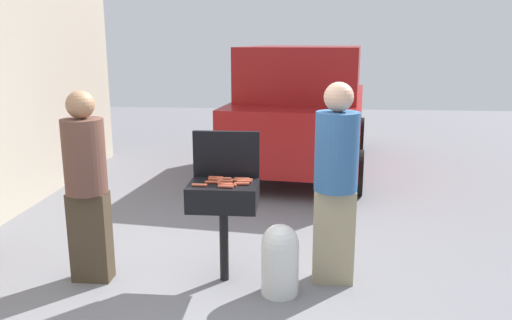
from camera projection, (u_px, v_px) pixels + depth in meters
ground_plane at (221, 287)px, 4.45m from camera, size 24.00×24.00×0.00m
bbq_grill at (223, 199)px, 4.43m from camera, size 0.60×0.44×0.91m
grill_lid_open at (226, 154)px, 4.56m from camera, size 0.60×0.05×0.42m
hot_dog_0 at (225, 181)px, 4.41m from camera, size 0.13×0.03×0.03m
hot_dog_1 at (225, 184)px, 4.33m from camera, size 0.13×0.04×0.03m
hot_dog_2 at (226, 187)px, 4.25m from camera, size 0.13×0.04×0.03m
hot_dog_3 at (200, 185)px, 4.29m from camera, size 0.13×0.03×0.03m
hot_dog_4 at (216, 179)px, 4.47m from camera, size 0.13×0.03×0.03m
hot_dog_5 at (224, 179)px, 4.49m from camera, size 0.13×0.03×0.03m
hot_dog_6 at (238, 180)px, 4.43m from camera, size 0.13×0.04×0.03m
hot_dog_7 at (242, 184)px, 4.33m from camera, size 0.13×0.04×0.03m
hot_dog_8 at (212, 182)px, 4.38m from camera, size 0.13×0.03×0.03m
hot_dog_9 at (244, 182)px, 4.40m from camera, size 0.13×0.03×0.03m
hot_dog_10 at (242, 179)px, 4.49m from camera, size 0.13×0.03×0.03m
hot_dog_11 at (216, 178)px, 4.53m from camera, size 0.13×0.03×0.03m
hot_dog_12 at (229, 185)px, 4.30m from camera, size 0.13×0.04×0.03m
hot_dog_13 at (245, 180)px, 4.46m from camera, size 0.13×0.04×0.03m
propane_tank at (280, 258)px, 4.28m from camera, size 0.32×0.32×0.62m
person_left at (86, 181)px, 4.39m from camera, size 0.36×0.36×1.71m
person_right at (336, 177)px, 4.35m from camera, size 0.37×0.37×1.78m
parked_minivan at (304, 107)px, 8.49m from camera, size 2.47×4.60×2.02m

